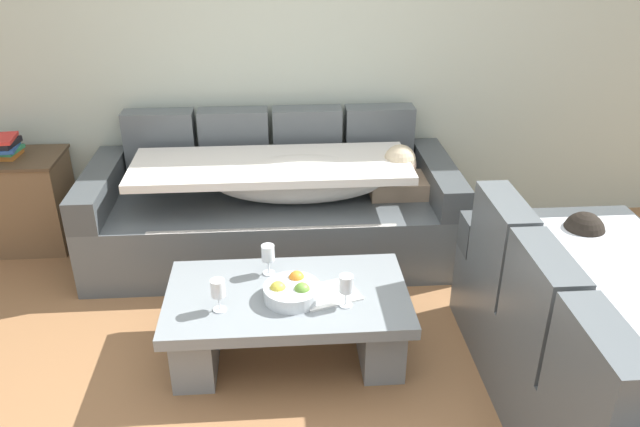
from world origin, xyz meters
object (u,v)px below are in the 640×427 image
(open_magazine, at_px, (329,294))
(wine_glass_near_left, at_px, (218,290))
(wine_glass_far_back, at_px, (268,254))
(couch_along_wall, at_px, (278,207))
(couch_near_window, at_px, (609,358))
(wine_glass_near_right, at_px, (346,285))
(book_stack_on_cabinet, at_px, (5,147))
(fruit_bowl, at_px, (293,291))
(side_cabinet, at_px, (13,202))
(coffee_table, at_px, (288,316))

(open_magazine, bearing_deg, wine_glass_near_left, 171.63)
(wine_glass_far_back, xyz_separation_m, open_magazine, (0.30, -0.22, -0.11))
(wine_glass_near_left, bearing_deg, couch_along_wall, 76.33)
(couch_near_window, xyz_separation_m, wine_glass_near_right, (-1.11, 0.41, 0.16))
(wine_glass_near_left, bearing_deg, wine_glass_near_right, -0.53)
(wine_glass_near_right, xyz_separation_m, book_stack_on_cabinet, (-2.03, 1.42, 0.21))
(couch_along_wall, bearing_deg, fruit_bowl, -86.91)
(wine_glass_far_back, distance_m, side_cabinet, 2.03)
(open_magazine, xyz_separation_m, side_cabinet, (-1.99, 1.32, -0.06))
(couch_along_wall, xyz_separation_m, wine_glass_near_left, (-0.29, -1.19, 0.16))
(couch_along_wall, height_order, wine_glass_near_left, couch_along_wall)
(couch_along_wall, height_order, coffee_table, couch_along_wall)
(wine_glass_near_left, xyz_separation_m, book_stack_on_cabinet, (-1.43, 1.41, 0.21))
(wine_glass_far_back, bearing_deg, side_cabinet, 146.94)
(couch_near_window, relative_size, book_stack_on_cabinet, 7.72)
(couch_along_wall, relative_size, book_stack_on_cabinet, 9.83)
(wine_glass_far_back, distance_m, open_magazine, 0.38)
(open_magazine, relative_size, book_stack_on_cabinet, 1.19)
(side_cabinet, xyz_separation_m, book_stack_on_cabinet, (0.03, 0.00, 0.39))
(couch_near_window, bearing_deg, book_stack_on_cabinet, 59.77)
(fruit_bowl, distance_m, wine_glass_far_back, 0.27)
(open_magazine, xyz_separation_m, book_stack_on_cabinet, (-1.96, 1.32, 0.32))
(couch_along_wall, distance_m, book_stack_on_cabinet, 1.78)
(wine_glass_near_left, distance_m, wine_glass_far_back, 0.38)
(couch_along_wall, distance_m, wine_glass_far_back, 0.90)
(couch_along_wall, bearing_deg, couch_near_window, -48.51)
(couch_along_wall, distance_m, open_magazine, 1.12)
(wine_glass_near_right, bearing_deg, wine_glass_near_left, 179.47)
(wine_glass_near_left, xyz_separation_m, wine_glass_near_right, (0.60, -0.01, 0.00))
(open_magazine, distance_m, side_cabinet, 2.39)
(couch_near_window, height_order, fruit_bowl, couch_near_window)
(couch_along_wall, height_order, open_magazine, couch_along_wall)
(couch_near_window, xyz_separation_m, wine_glass_near_left, (-1.71, 0.42, 0.16))
(coffee_table, distance_m, side_cabinet, 2.21)
(couch_along_wall, relative_size, coffee_table, 1.93)
(side_cabinet, bearing_deg, wine_glass_near_right, -34.47)
(wine_glass_near_right, relative_size, side_cabinet, 0.23)
(fruit_bowl, distance_m, side_cabinet, 2.26)
(side_cabinet, bearing_deg, open_magazine, -33.55)
(wine_glass_near_right, xyz_separation_m, wine_glass_far_back, (-0.37, 0.31, 0.00))
(couch_along_wall, xyz_separation_m, open_magazine, (0.24, -1.10, 0.05))
(couch_along_wall, distance_m, wine_glass_near_left, 1.23)
(coffee_table, xyz_separation_m, wine_glass_far_back, (-0.09, 0.18, 0.26))
(open_magazine, height_order, side_cabinet, side_cabinet)
(book_stack_on_cabinet, bearing_deg, wine_glass_near_left, -44.59)
(wine_glass_near_right, distance_m, side_cabinet, 2.51)
(wine_glass_near_right, xyz_separation_m, open_magazine, (-0.07, 0.10, -0.11))
(couch_along_wall, height_order, couch_near_window, same)
(wine_glass_near_right, bearing_deg, wine_glass_far_back, 139.59)
(coffee_table, bearing_deg, couch_along_wall, 91.79)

